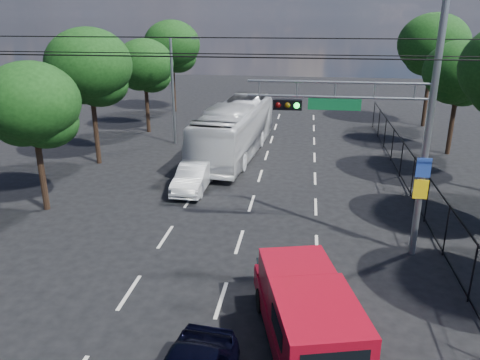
% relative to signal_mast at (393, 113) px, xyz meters
% --- Properties ---
extents(lane_markings, '(6.12, 38.00, 0.01)m').
position_rel_signal_mast_xyz_m(lane_markings, '(-5.28, 6.01, -5.24)').
color(lane_markings, beige).
rests_on(lane_markings, ground).
extents(signal_mast, '(6.43, 0.39, 9.50)m').
position_rel_signal_mast_xyz_m(signal_mast, '(0.00, 0.00, 0.00)').
color(signal_mast, slate).
rests_on(signal_mast, ground).
extents(streetlight_left, '(2.09, 0.22, 7.08)m').
position_rel_signal_mast_xyz_m(streetlight_left, '(-11.62, 14.01, -1.30)').
color(streetlight_left, slate).
rests_on(streetlight_left, ground).
extents(utility_wires, '(22.00, 5.04, 0.74)m').
position_rel_signal_mast_xyz_m(utility_wires, '(-5.28, 0.84, 1.99)').
color(utility_wires, black).
rests_on(utility_wires, ground).
extents(fence_right, '(0.06, 34.03, 2.00)m').
position_rel_signal_mast_xyz_m(fence_right, '(2.32, 4.18, -4.21)').
color(fence_right, black).
rests_on(fence_right, ground).
extents(tree_right_d, '(4.32, 4.32, 7.02)m').
position_rel_signal_mast_xyz_m(tree_right_d, '(6.13, 14.03, -0.39)').
color(tree_right_d, black).
rests_on(tree_right_d, ground).
extents(tree_right_e, '(5.28, 5.28, 8.58)m').
position_rel_signal_mast_xyz_m(tree_right_e, '(6.33, 22.03, 0.69)').
color(tree_right_e, black).
rests_on(tree_right_e, ground).
extents(tree_left_b, '(4.08, 4.08, 6.63)m').
position_rel_signal_mast_xyz_m(tree_left_b, '(-14.47, 2.03, -0.66)').
color(tree_left_b, black).
rests_on(tree_left_b, ground).
extents(tree_left_c, '(4.80, 4.80, 7.80)m').
position_rel_signal_mast_xyz_m(tree_left_c, '(-15.07, 9.03, 0.15)').
color(tree_left_c, black).
rests_on(tree_left_c, ground).
extents(tree_left_d, '(4.20, 4.20, 6.83)m').
position_rel_signal_mast_xyz_m(tree_left_d, '(-14.67, 17.03, -0.52)').
color(tree_left_d, black).
rests_on(tree_left_d, ground).
extents(tree_left_e, '(4.92, 4.92, 7.99)m').
position_rel_signal_mast_xyz_m(tree_left_e, '(-14.87, 25.03, 0.29)').
color(tree_left_e, black).
rests_on(tree_left_e, ground).
extents(red_pickup, '(3.24, 5.77, 2.04)m').
position_rel_signal_mast_xyz_m(red_pickup, '(-2.68, -5.82, -4.16)').
color(red_pickup, black).
rests_on(red_pickup, ground).
extents(white_bus, '(3.78, 11.90, 3.26)m').
position_rel_signal_mast_xyz_m(white_bus, '(-7.28, 11.84, -3.61)').
color(white_bus, silver).
rests_on(white_bus, ground).
extents(white_van, '(1.47, 4.12, 1.35)m').
position_rel_signal_mast_xyz_m(white_van, '(-8.42, 5.45, -4.57)').
color(white_van, silver).
rests_on(white_van, ground).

